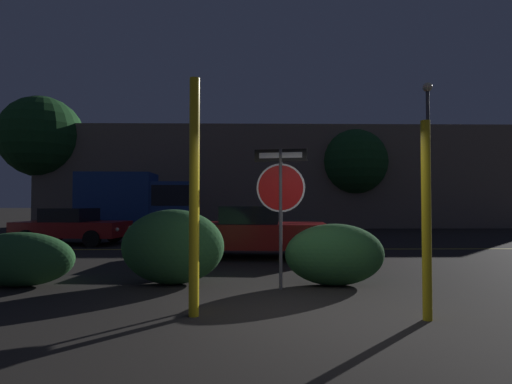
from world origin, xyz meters
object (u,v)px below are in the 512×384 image
at_px(hedge_bush_1, 173,247).
at_px(hedge_bush_2, 335,254).
at_px(hedge_bush_0, 20,259).
at_px(tree_0, 355,162).
at_px(passing_car_1, 72,226).
at_px(street_lamp, 428,139).
at_px(passing_car_2, 254,232).
at_px(tree_1, 42,137).
at_px(yellow_pole_right, 426,220).
at_px(delivery_truck, 141,202).
at_px(yellow_pole_left, 194,196).
at_px(stop_sign, 281,189).

xyz_separation_m(hedge_bush_1, hedge_bush_2, (3.04, -0.15, -0.13)).
distance_m(hedge_bush_0, tree_0, 20.32).
distance_m(passing_car_1, street_lamp, 15.79).
xyz_separation_m(passing_car_2, street_lamp, (8.20, 7.02, 3.82)).
bearing_deg(passing_car_1, hedge_bush_0, 22.78).
bearing_deg(tree_1, yellow_pole_right, -52.12).
relative_size(yellow_pole_right, tree_1, 0.32).
xyz_separation_m(yellow_pole_right, passing_car_1, (-8.94, 9.79, -0.64)).
distance_m(delivery_truck, tree_0, 13.02).
bearing_deg(delivery_truck, passing_car_1, -21.17).
distance_m(delivery_truck, street_lamp, 13.82).
distance_m(yellow_pole_left, yellow_pole_right, 3.12).
bearing_deg(street_lamp, yellow_pole_right, -114.57).
height_order(hedge_bush_0, tree_0, tree_0).
relative_size(hedge_bush_0, hedge_bush_2, 1.08).
height_order(passing_car_2, tree_1, tree_1).
height_order(hedge_bush_1, tree_1, tree_1).
relative_size(hedge_bush_2, passing_car_1, 0.46).
height_order(stop_sign, delivery_truck, delivery_truck).
height_order(hedge_bush_0, tree_1, tree_1).
distance_m(hedge_bush_2, passing_car_1, 11.15).
bearing_deg(passing_car_1, yellow_pole_left, 36.89).
bearing_deg(hedge_bush_0, yellow_pole_right, -18.72).
relative_size(stop_sign, tree_0, 0.41).
bearing_deg(yellow_pole_right, yellow_pole_left, 175.45).
relative_size(yellow_pole_right, delivery_truck, 0.48).
relative_size(street_lamp, tree_1, 0.89).
bearing_deg(delivery_truck, yellow_pole_right, 27.07).
distance_m(yellow_pole_right, passing_car_2, 6.53).
relative_size(hedge_bush_0, street_lamp, 0.28).
xyz_separation_m(hedge_bush_1, tree_1, (-11.35, 17.07, 4.91)).
bearing_deg(yellow_pole_left, yellow_pole_right, -4.55).
bearing_deg(tree_0, street_lamp, -72.85).
bearing_deg(hedge_bush_2, tree_1, 129.89).
xyz_separation_m(hedge_bush_1, passing_car_2, (1.59, 3.73, 0.02)).
relative_size(stop_sign, tree_1, 0.31).
bearing_deg(hedge_bush_1, street_lamp, 47.69).
relative_size(stop_sign, hedge_bush_1, 1.30).
distance_m(stop_sign, street_lamp, 13.94).
bearing_deg(yellow_pole_right, hedge_bush_0, 161.28).
xyz_separation_m(yellow_pole_left, street_lamp, (9.10, 12.89, 2.92)).
height_order(hedge_bush_2, delivery_truck, delivery_truck).
distance_m(stop_sign, yellow_pole_right, 2.64).
height_order(yellow_pole_left, hedge_bush_1, yellow_pole_left).
xyz_separation_m(hedge_bush_0, tree_1, (-8.56, 17.23, 5.12)).
bearing_deg(street_lamp, tree_0, 107.15).
bearing_deg(yellow_pole_left, delivery_truck, 107.90).
xyz_separation_m(yellow_pole_right, tree_0, (4.16, 19.11, 2.77)).
xyz_separation_m(yellow_pole_left, hedge_bush_1, (-0.69, 2.14, -0.92)).
bearing_deg(tree_1, delivery_truck, -36.29).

